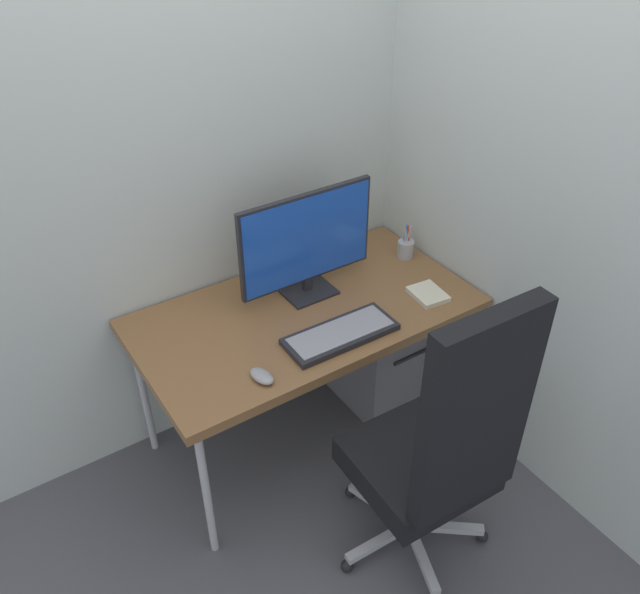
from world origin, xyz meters
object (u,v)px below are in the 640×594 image
at_px(office_chair, 441,448).
at_px(filing_cabinet, 377,346).
at_px(monitor, 307,242).
at_px(pen_holder, 406,248).
at_px(notebook, 428,294).
at_px(mouse, 262,376).
at_px(keyboard, 340,334).

relative_size(office_chair, filing_cabinet, 2.32).
xyz_separation_m(monitor, pen_holder, (0.53, -0.01, -0.20)).
xyz_separation_m(filing_cabinet, pen_holder, (0.15, 0.03, 0.49)).
bearing_deg(filing_cabinet, notebook, -83.98).
bearing_deg(mouse, keyboard, -4.82).
xyz_separation_m(filing_cabinet, keyboard, (-0.43, -0.29, 0.46)).
distance_m(office_chair, mouse, 0.67).
relative_size(monitor, keyboard, 1.35).
distance_m(filing_cabinet, monitor, 0.79).
height_order(monitor, mouse, monitor).
distance_m(filing_cabinet, mouse, 0.99).
relative_size(keyboard, pen_holder, 2.83).
bearing_deg(notebook, office_chair, -120.97).
height_order(office_chair, monitor, office_chair).
distance_m(office_chair, keyboard, 0.59).
distance_m(mouse, pen_holder, 1.02).
height_order(mouse, notebook, mouse).
relative_size(office_chair, mouse, 11.83).
distance_m(keyboard, mouse, 0.38).
distance_m(filing_cabinet, pen_holder, 0.52).
bearing_deg(monitor, filing_cabinet, -5.88).
bearing_deg(notebook, keyboard, -171.77).
distance_m(pen_holder, notebook, 0.32).
height_order(office_chair, pen_holder, office_chair).
xyz_separation_m(pen_holder, notebook, (-0.12, -0.30, -0.03)).
bearing_deg(keyboard, filing_cabinet, 33.80).
bearing_deg(keyboard, monitor, 79.90).
bearing_deg(filing_cabinet, pen_holder, 9.72).
bearing_deg(pen_holder, mouse, -159.43).
relative_size(filing_cabinet, mouse, 5.11).
distance_m(keyboard, notebook, 0.46).
height_order(filing_cabinet, pen_holder, pen_holder).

